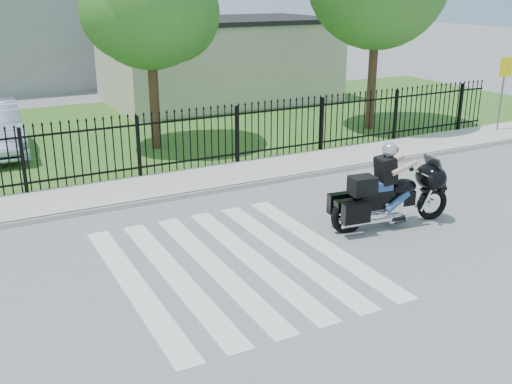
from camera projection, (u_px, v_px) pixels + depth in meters
name	position (u px, v px, depth m)	size (l,w,h in m)	color
ground	(234.00, 263.00, 11.67)	(120.00, 120.00, 0.00)	slate
crosswalk	(234.00, 263.00, 11.66)	(5.00, 5.50, 0.01)	silver
sidewalk	(152.00, 188.00, 15.83)	(40.00, 2.00, 0.12)	#ADAAA3
curb	(165.00, 199.00, 14.99)	(40.00, 0.12, 0.12)	#ADAAA3
grass_strip	(90.00, 134.00, 21.69)	(40.00, 12.00, 0.02)	#316121
iron_fence	(139.00, 148.00, 16.38)	(26.00, 0.04, 1.80)	black
tree_mid	(149.00, 1.00, 18.31)	(4.20, 4.20, 6.78)	#382316
building_low	(219.00, 62.00, 27.54)	(10.00, 6.00, 3.50)	#B4AD96
building_low_roof	(219.00, 20.00, 26.93)	(10.20, 6.20, 0.20)	black
motorcycle_rider	(389.00, 192.00, 13.24)	(2.98, 1.18, 1.98)	black
traffic_sign	(504.00, 78.00, 21.28)	(0.57, 0.09, 2.60)	slate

